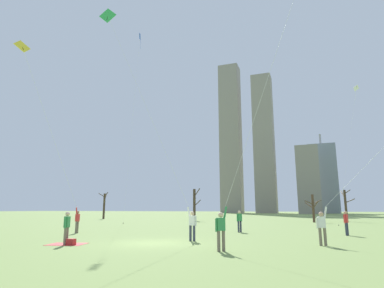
# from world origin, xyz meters

# --- Properties ---
(ground_plane) EXTENTS (400.00, 400.00, 0.00)m
(ground_plane) POSITION_xyz_m (0.00, 0.00, 0.00)
(ground_plane) COLOR #7A934C
(kite_flyer_midfield_right_green) EXTENTS (6.22, 1.81, 14.80)m
(kite_flyer_midfield_right_green) POSITION_xyz_m (0.58, 1.41, 3.39)
(kite_flyer_midfield_right_green) COLOR #33384C
(kite_flyer_midfield_right_green) RESTS_ON ground
(kite_flyer_foreground_left_yellow) EXTENTS (0.66, 6.81, 12.41)m
(kite_flyer_foreground_left_yellow) POSITION_xyz_m (-8.51, 3.58, 2.34)
(kite_flyer_foreground_left_yellow) COLOR #726656
(kite_flyer_foreground_left_yellow) RESTS_ON ground
(kite_flyer_midfield_left_purple) EXTENTS (15.01, 2.75, 16.19)m
(kite_flyer_midfield_left_purple) POSITION_xyz_m (10.61, 2.08, 3.28)
(kite_flyer_midfield_left_purple) COLOR #726656
(kite_flyer_midfield_left_purple) RESTS_ON ground
(kite_flyer_far_back_orange) EXTENTS (7.15, 2.62, 20.60)m
(kite_flyer_far_back_orange) POSITION_xyz_m (5.44, -1.59, 4.65)
(kite_flyer_far_back_orange) COLOR #726656
(kite_flyer_far_back_orange) RESTS_ON ground
(bystander_far_off_by_trees) EXTENTS (0.30, 0.49, 1.62)m
(bystander_far_off_by_trees) POSITION_xyz_m (-3.75, -2.24, 0.90)
(bystander_far_off_by_trees) COLOR #726656
(bystander_far_off_by_trees) RESTS_ON ground
(bystander_watching_nearby) EXTENTS (0.32, 0.48, 1.62)m
(bystander_watching_nearby) POSITION_xyz_m (10.11, 8.77, 0.90)
(bystander_watching_nearby) COLOR #33384C
(bystander_watching_nearby) RESTS_ON ground
(bystander_strolling_midfield) EXTENTS (0.37, 0.42, 1.62)m
(bystander_strolling_midfield) POSITION_xyz_m (2.69, 9.32, 0.90)
(bystander_strolling_midfield) COLOR #33384C
(bystander_strolling_midfield) RESTS_ON ground
(distant_kite_high_overhead_white) EXTENTS (4.42, 6.36, 17.70)m
(distant_kite_high_overhead_white) POSITION_xyz_m (14.18, 28.14, 15.26)
(distant_kite_high_overhead_white) COLOR white
(distant_kite_high_overhead_white) RESTS_ON ground
(distant_kite_low_near_trees_blue) EXTENTS (3.33, 3.23, 23.41)m
(distant_kite_low_near_trees_blue) POSITION_xyz_m (-11.03, 16.79, 20.41)
(distant_kite_low_near_trees_blue) COLOR blue
(distant_kite_low_near_trees_blue) RESTS_ON ground
(picnic_spot) EXTENTS (2.10, 1.82, 0.31)m
(picnic_spot) POSITION_xyz_m (-3.61, -2.12, 0.09)
(picnic_spot) COLOR #CC3838
(picnic_spot) RESTS_ON ground
(bare_tree_right_of_center) EXTENTS (1.43, 1.15, 4.79)m
(bare_tree_right_of_center) POSITION_xyz_m (-8.57, 30.97, 2.47)
(bare_tree_right_of_center) COLOR #423326
(bare_tree_right_of_center) RESTS_ON ground
(bare_tree_leftmost) EXTENTS (1.52, 2.90, 4.39)m
(bare_tree_leftmost) POSITION_xyz_m (12.67, 34.68, 2.42)
(bare_tree_leftmost) COLOR #423326
(bare_tree_leftmost) RESTS_ON ground
(bare_tree_left_of_center) EXTENTS (2.19, 3.00, 3.66)m
(bare_tree_left_of_center) POSITION_xyz_m (8.29, 30.56, 1.96)
(bare_tree_left_of_center) COLOR #4C3828
(bare_tree_left_of_center) RESTS_ON ground
(bare_tree_far_right_edge) EXTENTS (2.26, 2.25, 4.66)m
(bare_tree_far_right_edge) POSITION_xyz_m (-26.59, 33.62, 2.48)
(bare_tree_far_right_edge) COLOR #423326
(bare_tree_far_right_edge) RESTS_ON ground
(skyline_wide_slab) EXTENTS (10.50, 6.16, 31.68)m
(skyline_wide_slab) POSITION_xyz_m (13.84, 122.05, 13.68)
(skyline_wide_slab) COLOR gray
(skyline_wide_slab) RESTS_ON ground
(skyline_mid_tower_right) EXTENTS (7.83, 11.40, 24.21)m
(skyline_mid_tower_right) POSITION_xyz_m (8.11, 109.00, 12.10)
(skyline_mid_tower_right) COLOR gray
(skyline_mid_tower_right) RESTS_ON ground
(skyline_slender_spire) EXTENTS (8.21, 7.40, 58.30)m
(skyline_slender_spire) POSITION_xyz_m (-8.22, 118.16, 29.15)
(skyline_slender_spire) COLOR gray
(skyline_slender_spire) RESTS_ON ground
(skyline_squat_block) EXTENTS (8.91, 7.47, 66.84)m
(skyline_squat_block) POSITION_xyz_m (-23.28, 122.13, 33.42)
(skyline_squat_block) COLOR gray
(skyline_squat_block) RESTS_ON ground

